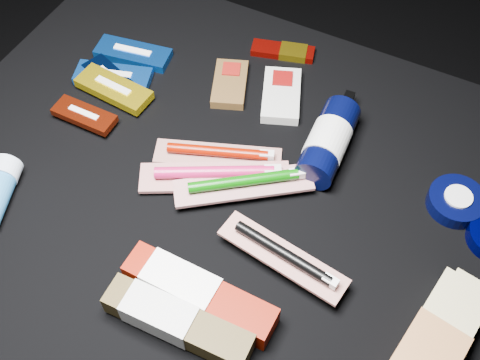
% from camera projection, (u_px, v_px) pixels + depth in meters
% --- Properties ---
extents(ground, '(3.00, 3.00, 0.00)m').
position_uv_depth(ground, '(231.00, 297.00, 1.24)').
color(ground, black).
rests_on(ground, ground).
extents(cloth_table, '(0.98, 0.78, 0.40)m').
position_uv_depth(cloth_table, '(230.00, 251.00, 1.08)').
color(cloth_table, black).
rests_on(cloth_table, ground).
extents(luna_bar_0, '(0.14, 0.07, 0.02)m').
position_uv_depth(luna_bar_0, '(133.00, 54.00, 1.07)').
color(luna_bar_0, '#0C3F97').
rests_on(luna_bar_0, cloth_table).
extents(luna_bar_1, '(0.14, 0.09, 0.02)m').
position_uv_depth(luna_bar_1, '(113.00, 76.00, 1.04)').
color(luna_bar_1, blue).
rests_on(luna_bar_1, cloth_table).
extents(luna_bar_2, '(0.12, 0.08, 0.02)m').
position_uv_depth(luna_bar_2, '(111.00, 79.00, 1.03)').
color(luna_bar_2, black).
rests_on(luna_bar_2, cloth_table).
extents(luna_bar_3, '(0.14, 0.06, 0.02)m').
position_uv_depth(luna_bar_3, '(114.00, 89.00, 1.01)').
color(luna_bar_3, yellow).
rests_on(luna_bar_3, cloth_table).
extents(luna_bar_4, '(0.11, 0.04, 0.01)m').
position_uv_depth(luna_bar_4, '(84.00, 115.00, 0.98)').
color(luna_bar_4, maroon).
rests_on(luna_bar_4, cloth_table).
extents(clif_bar_0, '(0.09, 0.12, 0.02)m').
position_uv_depth(clif_bar_0, '(230.00, 82.00, 1.03)').
color(clif_bar_0, '#53391A').
rests_on(clif_bar_0, cloth_table).
extents(clif_bar_1, '(0.10, 0.13, 0.02)m').
position_uv_depth(clif_bar_1, '(281.00, 93.00, 1.02)').
color(clif_bar_1, beige).
rests_on(clif_bar_1, cloth_table).
extents(power_bar, '(0.12, 0.06, 0.01)m').
position_uv_depth(power_bar, '(286.00, 52.00, 1.08)').
color(power_bar, '#8B0A06').
rests_on(power_bar, cloth_table).
extents(lotion_bottle, '(0.07, 0.19, 0.06)m').
position_uv_depth(lotion_bottle, '(328.00, 142.00, 0.93)').
color(lotion_bottle, black).
rests_on(lotion_bottle, cloth_table).
extents(cream_tin_upper, '(0.08, 0.08, 0.03)m').
position_uv_depth(cream_tin_upper, '(456.00, 201.00, 0.89)').
color(cream_tin_upper, black).
rests_on(cream_tin_upper, cloth_table).
extents(bodywash_bottle, '(0.10, 0.21, 0.04)m').
position_uv_depth(bodywash_bottle, '(433.00, 346.00, 0.75)').
color(bodywash_bottle, tan).
rests_on(bodywash_bottle, cloth_table).
extents(toothbrush_pack_0, '(0.20, 0.12, 0.02)m').
position_uv_depth(toothbrush_pack_0, '(219.00, 154.00, 0.94)').
color(toothbrush_pack_0, '#ABA3A0').
rests_on(toothbrush_pack_0, cloth_table).
extents(toothbrush_pack_1, '(0.23, 0.15, 0.03)m').
position_uv_depth(toothbrush_pack_1, '(217.00, 175.00, 0.91)').
color(toothbrush_pack_1, beige).
rests_on(toothbrush_pack_1, cloth_table).
extents(toothbrush_pack_2, '(0.20, 0.16, 0.02)m').
position_uv_depth(toothbrush_pack_2, '(245.00, 183.00, 0.89)').
color(toothbrush_pack_2, beige).
rests_on(toothbrush_pack_2, cloth_table).
extents(toothbrush_pack_3, '(0.19, 0.07, 0.02)m').
position_uv_depth(toothbrush_pack_3, '(285.00, 256.00, 0.82)').
color(toothbrush_pack_3, beige).
rests_on(toothbrush_pack_3, cloth_table).
extents(toothpaste_carton_red, '(0.21, 0.05, 0.04)m').
position_uv_depth(toothpaste_carton_red, '(193.00, 291.00, 0.80)').
color(toothpaste_carton_red, '#730D00').
rests_on(toothpaste_carton_red, cloth_table).
extents(toothpaste_carton_green, '(0.20, 0.05, 0.04)m').
position_uv_depth(toothpaste_carton_green, '(172.00, 320.00, 0.77)').
color(toothpaste_carton_green, '#3C3013').
rests_on(toothpaste_carton_green, cloth_table).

